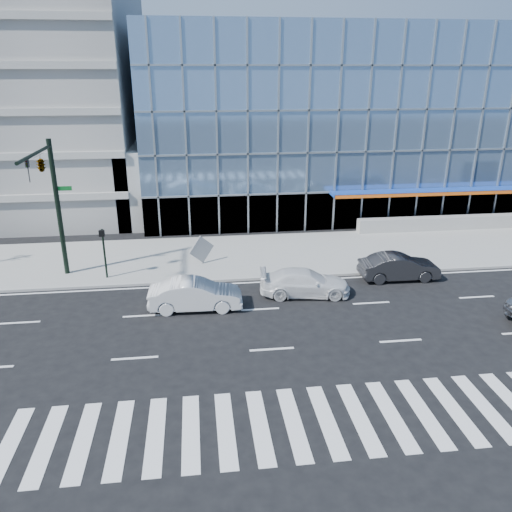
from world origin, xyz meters
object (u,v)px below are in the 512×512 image
at_px(traffic_signal, 47,180).
at_px(tilted_panel, 202,249).
at_px(white_suv, 305,283).
at_px(white_sedan, 195,295).
at_px(ped_signal_post, 103,246).
at_px(dark_sedan, 399,267).

relative_size(traffic_signal, tilted_panel, 6.15).
height_order(white_suv, white_sedan, white_sedan).
relative_size(traffic_signal, white_sedan, 1.66).
relative_size(white_suv, tilted_panel, 3.81).
bearing_deg(white_sedan, white_suv, -78.64).
xyz_separation_m(ped_signal_post, tilted_panel, (5.65, 1.73, -1.07)).
distance_m(white_suv, dark_sedan, 6.18).
bearing_deg(white_suv, dark_sedan, -69.88).
bearing_deg(ped_signal_post, tilted_panel, 17.00).
relative_size(traffic_signal, white_suv, 1.61).
bearing_deg(dark_sedan, white_suv, 104.65).
height_order(white_suv, dark_sedan, dark_sedan).
height_order(ped_signal_post, tilted_panel, ped_signal_post).
distance_m(traffic_signal, dark_sedan, 20.47).
bearing_deg(ped_signal_post, traffic_signal, -171.48).
distance_m(ped_signal_post, white_suv, 11.79).
bearing_deg(dark_sedan, traffic_signal, 86.31).
bearing_deg(ped_signal_post, white_sedan, -40.48).
distance_m(white_sedan, dark_sedan, 12.25).
height_order(white_suv, tilted_panel, tilted_panel).
distance_m(traffic_signal, white_suv, 15.04).
bearing_deg(ped_signal_post, white_suv, -17.06).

